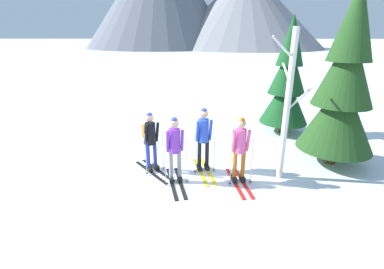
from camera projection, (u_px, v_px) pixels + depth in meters
name	position (u px, v px, depth m)	size (l,w,h in m)	color
ground_plane	(183.00, 175.00, 7.73)	(400.00, 400.00, 0.00)	white
skier_in_black	(150.00, 139.00, 7.70)	(1.29, 1.50, 1.70)	black
skier_in_purple	(175.00, 146.00, 7.09)	(0.68, 1.70, 1.76)	black
skier_in_blue	(203.00, 136.00, 7.70)	(0.70, 1.74, 1.82)	yellow
skier_in_pink	(240.00, 146.00, 7.10)	(0.60, 1.63, 1.75)	red
pine_tree_near	(287.00, 82.00, 10.43)	(1.80, 1.80, 4.34)	#51381E
pine_tree_mid	(343.00, 87.00, 7.71)	(2.08, 2.08, 5.03)	#51381E
birch_tree_tall	(287.00, 106.00, 6.97)	(1.22, 0.75, 3.83)	silver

